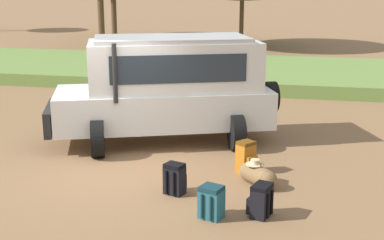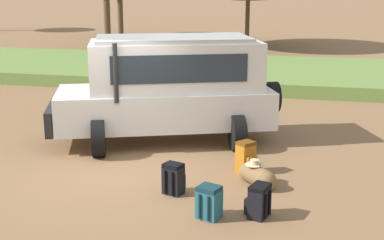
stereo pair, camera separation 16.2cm
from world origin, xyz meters
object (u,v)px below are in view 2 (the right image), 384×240
Objects in this scene: backpack_near_rear_wheel at (246,158)px; backpack_outermost at (174,179)px; safari_vehicle at (169,87)px; backpack_beside_front_wheel at (209,202)px; backpack_cluster_center at (259,201)px; duffel_bag_low_black_case at (257,176)px.

backpack_near_rear_wheel reaches higher than backpack_outermost.
safari_vehicle is at bearing 139.03° from backpack_near_rear_wheel.
backpack_cluster_center is at bearing 16.48° from backpack_beside_front_wheel.
duffel_bag_low_black_case is (2.35, -2.41, -1.11)m from safari_vehicle.
backpack_outermost is at bearing 158.59° from backpack_cluster_center.
backpack_beside_front_wheel is 2.22m from backpack_near_rear_wheel.
backpack_near_rear_wheel is (0.28, 2.20, 0.05)m from backpack_beside_front_wheel.
backpack_beside_front_wheel is 0.85× the size of backpack_near_rear_wheel.
backpack_near_rear_wheel reaches higher than backpack_beside_front_wheel.
backpack_cluster_center is at bearing -76.50° from backpack_near_rear_wheel.
backpack_outermost is (-1.09, -1.37, -0.03)m from backpack_near_rear_wheel.
backpack_beside_front_wheel is at bearing -97.16° from backpack_near_rear_wheel.
backpack_beside_front_wheel is (1.77, -3.98, -1.04)m from safari_vehicle.
duffel_bag_low_black_case is (0.58, 1.57, -0.07)m from backpack_beside_front_wheel.
backpack_cluster_center is 1.68m from backpack_outermost.
backpack_cluster_center is at bearing -21.41° from backpack_outermost.
backpack_beside_front_wheel is at bearing -110.06° from duffel_bag_low_black_case.
safari_vehicle is at bearing 123.88° from backpack_cluster_center.
backpack_beside_front_wheel reaches higher than duffel_bag_low_black_case.
backpack_cluster_center reaches higher than backpack_beside_front_wheel.
safari_vehicle is 3.54m from duffel_bag_low_black_case.
safari_vehicle reaches higher than backpack_outermost.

